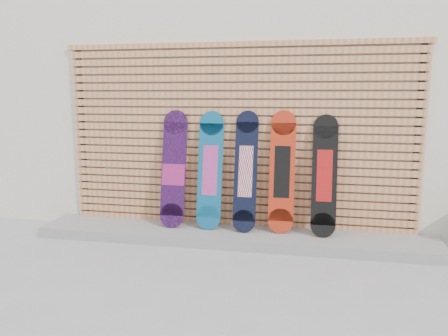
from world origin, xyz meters
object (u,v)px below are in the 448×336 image
Objects in this scene: snowboard_3 at (282,172)px; snowboard_1 at (210,170)px; snowboard_2 at (246,171)px; snowboard_0 at (174,170)px; snowboard_4 at (324,176)px.

snowboard_1 is at bearing -179.23° from snowboard_3.
snowboard_2 is at bearing -176.58° from snowboard_3.
snowboard_3 reaches higher than snowboard_2.
snowboard_3 is at bearing 0.91° from snowboard_0.
snowboard_2 is at bearing -1.83° from snowboard_1.
snowboard_2 is (0.43, -0.01, 0.00)m from snowboard_1.
snowboard_3 is 1.03× the size of snowboard_4.
snowboard_1 is at bearing 178.17° from snowboard_2.
snowboard_0 is at bearing -179.09° from snowboard_3.
snowboard_1 is 1.32m from snowboard_4.
snowboard_3 is (1.29, 0.02, 0.01)m from snowboard_0.
snowboard_4 is at bearing -0.15° from snowboard_0.
snowboard_0 is at bearing 179.70° from snowboard_2.
snowboard_1 is at bearing 179.40° from snowboard_4.
snowboard_0 is 1.00× the size of snowboard_3.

